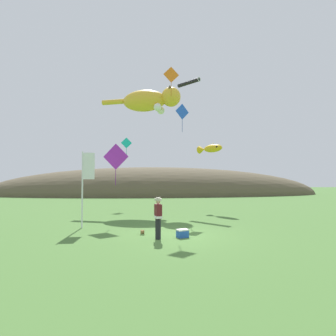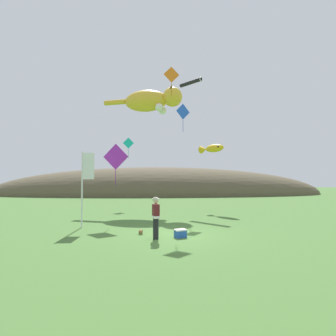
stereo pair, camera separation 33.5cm
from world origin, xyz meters
name	(u,v)px [view 2 (the right image)]	position (x,y,z in m)	size (l,w,h in m)	color
ground_plane	(173,235)	(0.00, 0.00, 0.00)	(120.00, 120.00, 0.00)	#477033
distant_hill_ridge	(159,194)	(0.00, 29.75, 0.00)	(52.60, 14.57, 8.68)	brown
festival_attendant	(156,217)	(-0.79, -0.68, 0.95)	(0.36, 0.47, 1.77)	black
kite_spool	(141,232)	(-1.48, 0.27, 0.12)	(0.17, 0.23, 0.23)	olive
picnic_cooler	(180,233)	(0.29, -0.45, 0.18)	(0.58, 0.49, 0.36)	blue
festival_banner_pole	(85,178)	(-4.50, 2.11, 2.61)	(0.66, 0.08, 3.99)	silver
kite_giant_cat	(152,101)	(-1.05, 11.08, 9.48)	(7.08, 3.15, 2.22)	gold
kite_fish_windsock	(212,148)	(3.95, 9.33, 5.05)	(1.96, 2.41, 0.76)	gold
kite_tube_streamer	(191,82)	(2.71, 12.74, 11.82)	(2.02, 2.18, 0.44)	black
kite_diamond_orange	(171,75)	(0.28, 4.91, 9.37)	(1.05, 0.16, 1.96)	orange
kite_diamond_teal	(128,143)	(-3.20, 12.35, 5.83)	(1.01, 0.19, 1.92)	#19BFBF
kite_diamond_violet	(116,157)	(-3.09, 3.41, 3.83)	(1.49, 0.36, 2.43)	purple
kite_diamond_blue	(183,112)	(1.21, 6.44, 7.33)	(1.03, 0.53, 2.04)	blue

